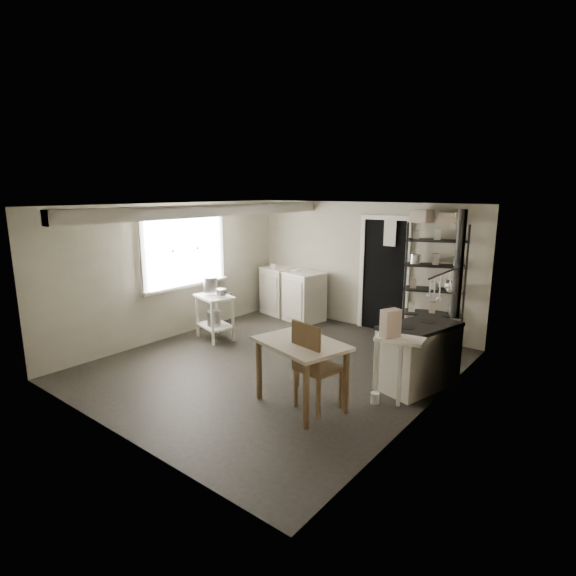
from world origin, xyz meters
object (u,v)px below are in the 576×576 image
Objects in this scene: stockpot at (210,285)px; base_cabinets at (292,294)px; prep_table at (215,316)px; shelf_rack at (434,288)px; work_table at (301,375)px; stove at (418,354)px; chair at (319,369)px; flour_sack at (423,333)px.

base_cabinets is (0.27, 1.91, -0.48)m from stockpot.
base_cabinets is at bearing 84.92° from prep_table.
shelf_rack is 1.91× the size of work_table.
stove reaches higher than work_table.
work_table is at bearing -119.33° from shelf_rack.
chair reaches higher than work_table.
shelf_rack is (3.09, 2.04, 0.01)m from stockpot.
stockpot reaches higher than work_table.
chair reaches higher than base_cabinets.
shelf_rack is 0.76m from flour_sack.
shelf_rack is at bearing 84.52° from flour_sack.
stove is (3.58, 0.31, -0.50)m from stockpot.
shelf_rack is (2.99, 2.05, 0.55)m from prep_table.
stockpot is 3.63m from stove.
prep_table is 0.72× the size of stove.
prep_table is at bearing -148.95° from flour_sack.
shelf_rack is at bearing 34.40° from prep_table.
stove is 1.56m from flour_sack.
prep_table is at bearing -5.12° from stockpot.
chair is (-0.18, -3.01, -0.46)m from shelf_rack.
shelf_rack reaches higher than flour_sack.
chair reaches higher than prep_table.
stove reaches higher than flour_sack.
flour_sack is at bearing 82.98° from work_table.
shelf_rack is 1.87× the size of chair.
chair is (2.63, -2.88, 0.03)m from base_cabinets.
work_table is (2.72, -1.05, -0.56)m from stockpot.
work_table is 2.30× the size of flour_sack.
stockpot is 1.99m from base_cabinets.
stockpot is at bearing 171.59° from chair.
stockpot is at bearing 174.88° from prep_table.
flour_sack is (3.06, 1.77, -0.70)m from stockpot.
stove is at bearing -96.55° from shelf_rack.
base_cabinets is 2.86m from shelf_rack.
prep_table is at bearing 158.21° from work_table.
stockpot is at bearing -169.04° from shelf_rack.
stove is 1.00× the size of chair.
base_cabinets is at bearing 177.19° from flour_sack.
flour_sack is at bearing 96.73° from chair.
prep_table is at bearing -168.04° from shelf_rack.
stockpot reaches higher than flour_sack.
work_table is (-0.37, -3.09, -0.57)m from shelf_rack.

